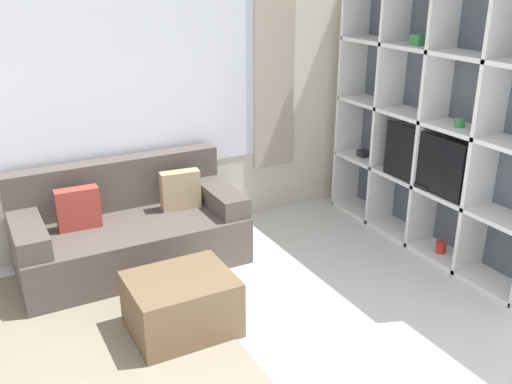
# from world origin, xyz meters

# --- Properties ---
(wall_back) EXTENTS (6.32, 0.11, 2.70)m
(wall_back) POSITION_xyz_m (0.00, 3.13, 1.36)
(wall_back) COLOR beige
(wall_back) RESTS_ON ground_plane
(wall_right) EXTENTS (0.07, 4.30, 2.70)m
(wall_right) POSITION_xyz_m (2.59, 1.55, 1.35)
(wall_right) COLOR beige
(wall_right) RESTS_ON ground_plane
(area_rug) EXTENTS (2.20, 2.25, 0.01)m
(area_rug) POSITION_xyz_m (-0.86, 1.75, 0.01)
(area_rug) COLOR gray
(area_rug) RESTS_ON ground_plane
(shelving_unit) EXTENTS (0.34, 2.33, 2.33)m
(shelving_unit) POSITION_xyz_m (2.42, 1.75, 1.15)
(shelving_unit) COLOR #515660
(shelving_unit) RESTS_ON ground_plane
(couch_main) EXTENTS (1.84, 0.89, 0.85)m
(couch_main) POSITION_xyz_m (-0.07, 2.65, 0.31)
(couch_main) COLOR #564C47
(couch_main) RESTS_ON ground_plane
(ottoman) EXTENTS (0.71, 0.58, 0.42)m
(ottoman) POSITION_xyz_m (-0.05, 1.51, 0.21)
(ottoman) COLOR brown
(ottoman) RESTS_ON ground_plane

